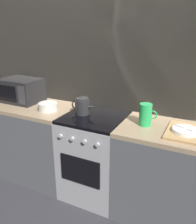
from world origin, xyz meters
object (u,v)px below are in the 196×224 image
at_px(mixing_bowl, 48,107).
at_px(pitcher, 146,115).
at_px(stove_unit, 94,156).
at_px(microwave, 21,90).
at_px(dish_pile, 186,132).
at_px(kettle, 83,106).

bearing_deg(mixing_bowl, pitcher, 3.07).
distance_m(mixing_bowl, pitcher, 1.03).
distance_m(stove_unit, microwave, 1.16).
relative_size(stove_unit, mixing_bowl, 4.50).
relative_size(microwave, pitcher, 2.30).
bearing_deg(microwave, dish_pile, -2.81).
bearing_deg(dish_pile, pitcher, 175.95).
height_order(microwave, kettle, microwave).
bearing_deg(dish_pile, microwave, 177.19).
xyz_separation_m(kettle, dish_pile, (1.00, -0.04, -0.06)).
distance_m(microwave, dish_pile, 1.86).
height_order(stove_unit, mixing_bowl, mixing_bowl).
bearing_deg(mixing_bowl, kettle, 9.75).
relative_size(kettle, mixing_bowl, 1.42).
bearing_deg(pitcher, dish_pile, -4.05).
height_order(stove_unit, pitcher, pitcher).
bearing_deg(stove_unit, pitcher, -0.08).
bearing_deg(kettle, microwave, 176.28).
bearing_deg(pitcher, stove_unit, 179.92).
distance_m(microwave, kettle, 0.86).
height_order(microwave, mixing_bowl, microwave).
bearing_deg(stove_unit, kettle, 175.91).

